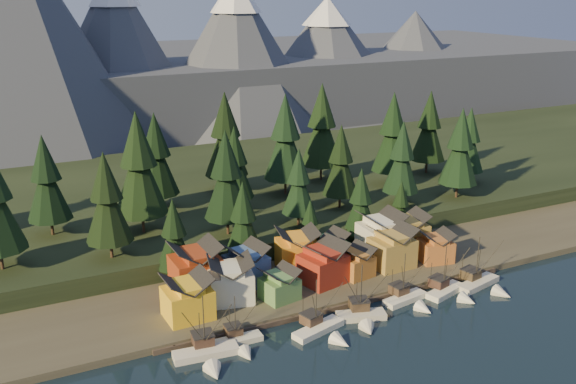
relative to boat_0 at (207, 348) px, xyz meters
name	(u,v)px	position (x,y,z in m)	size (l,w,h in m)	color
ground	(387,343)	(31.63, -9.19, -2.33)	(500.00, 500.00, 0.00)	black
shore_strip	(291,260)	(31.63, 30.81, -1.58)	(400.00, 50.00, 1.50)	#3E392D
hillside	(218,193)	(31.63, 80.81, 0.67)	(420.00, 100.00, 6.00)	black
dock	(341,303)	(31.63, 7.31, -1.83)	(80.00, 4.00, 1.00)	#4C3F36
mountain_ridge	(114,71)	(27.44, 204.40, 23.72)	(560.00, 190.00, 90.00)	#4F5666
boat_0	(207,348)	(0.00, 0.00, 0.00)	(12.21, 13.10, 12.80)	beige
boat_1	(239,337)	(6.66, 1.81, -0.43)	(9.87, 10.73, 10.48)	beige
boat_2	(323,324)	(22.48, -1.37, -0.18)	(11.74, 12.27, 11.91)	white
boat_3	(363,310)	(31.93, -0.39, 0.16)	(10.51, 11.14, 12.58)	beige
boat_4	(409,294)	(44.60, 1.72, -0.13)	(10.79, 11.44, 11.77)	white
boat_5	(451,286)	(54.57, 0.74, 0.02)	(10.82, 11.36, 12.23)	white
boat_6	(484,278)	(63.41, 0.43, -0.01)	(12.02, 12.63, 12.62)	beige
house_front_0	(187,296)	(0.88, 13.67, 3.76)	(9.06, 8.60, 8.74)	yellow
house_front_1	(230,279)	(10.94, 16.76, 3.93)	(10.43, 10.17, 9.07)	silver
house_front_2	(279,283)	(20.09, 12.82, 2.65)	(7.95, 8.00, 6.62)	#568548
house_front_3	(323,262)	(31.87, 15.79, 3.95)	(10.66, 10.35, 9.10)	maroon
house_front_4	(355,260)	(39.97, 15.59, 2.74)	(7.81, 8.24, 6.80)	#A3652A
house_front_5	(392,246)	(50.03, 16.14, 4.18)	(9.44, 8.66, 9.54)	#A7853B
house_front_6	(435,246)	(61.03, 14.30, 2.93)	(8.36, 8.05, 7.17)	#B2642D
house_back_0	(196,266)	(5.95, 23.98, 4.73)	(9.89, 9.51, 10.58)	maroon
house_back_1	(246,264)	(16.59, 22.15, 3.89)	(9.23, 9.31, 8.99)	#3E5B92
house_back_2	(297,248)	(30.05, 24.45, 4.15)	(10.42, 9.86, 9.47)	orange
house_back_3	(329,247)	(38.06, 23.85, 3.18)	(8.38, 7.68, 7.64)	#44753F
house_back_4	(381,233)	(51.78, 23.29, 4.61)	(9.72, 9.35, 10.36)	silver
house_back_5	(408,230)	(59.30, 22.84, 4.09)	(9.55, 9.64, 9.38)	olive
tree_hill_1	(47,181)	(-18.37, 58.81, 17.12)	(10.56, 10.56, 24.61)	#332319
tree_hill_2	(107,201)	(-8.37, 38.81, 16.82)	(10.33, 10.33, 24.06)	#332319
tree_hill_3	(139,167)	(1.63, 50.81, 19.95)	(12.78, 12.78, 29.77)	#332319
tree_hill_4	(156,157)	(9.63, 65.81, 17.99)	(11.25, 11.25, 26.20)	#332319
tree_hill_5	(226,178)	(19.63, 40.81, 17.68)	(11.00, 11.00, 25.63)	#332319
tree_hill_6	(235,165)	(27.63, 55.81, 16.16)	(9.81, 9.81, 22.86)	#332319
tree_hill_7	(299,184)	(37.63, 38.81, 14.44)	(8.47, 8.47, 19.72)	#332319
tree_hill_8	(285,140)	(45.63, 62.81, 19.49)	(12.42, 12.42, 28.94)	#332319
tree_hill_9	(341,163)	(53.63, 45.81, 16.09)	(9.76, 9.76, 22.73)	#332319
tree_hill_10	(322,128)	(61.63, 70.81, 19.95)	(12.78, 12.78, 29.77)	#332319
tree_hill_11	(402,159)	(69.63, 40.81, 16.33)	(9.95, 9.95, 23.17)	#332319
tree_hill_12	(393,135)	(77.63, 56.81, 18.96)	(12.01, 12.01, 27.97)	#332319
tree_hill_13	(460,149)	(87.63, 38.81, 17.63)	(10.96, 10.96, 25.54)	#332319
tree_hill_14	(429,128)	(95.63, 62.81, 18.05)	(11.30, 11.30, 26.31)	#332319
tree_hill_15	(226,138)	(31.63, 72.81, 19.53)	(12.45, 12.45, 29.01)	#332319
tree_hill_17	(469,142)	(99.63, 48.81, 16.26)	(9.89, 9.89, 23.03)	#332319
tree_shore_0	(174,236)	(3.63, 30.81, 9.44)	(8.07, 8.07, 18.80)	#332319
tree_shore_1	(243,221)	(19.63, 30.81, 10.34)	(8.78, 8.78, 20.45)	#332319
tree_shore_2	(310,224)	(36.63, 30.81, 6.69)	(5.92, 5.92, 13.78)	#332319
tree_shore_3	(361,203)	(50.63, 30.81, 9.92)	(8.45, 8.45, 19.68)	#332319
tree_shore_4	(400,206)	(62.63, 30.81, 7.27)	(6.37, 6.37, 14.84)	#332319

